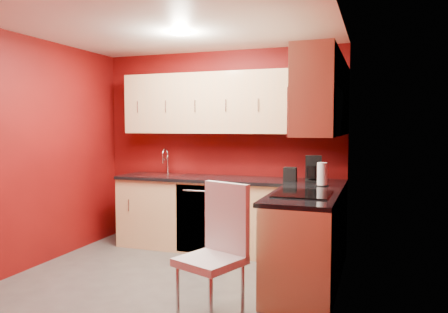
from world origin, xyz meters
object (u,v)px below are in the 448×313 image
Objects in this scene: coffee_maker at (313,169)px; napkin_holder at (290,174)px; dining_chair at (210,253)px; microwave at (316,113)px; paper_towel at (322,174)px; sink at (162,172)px.

coffee_maker reaches higher than napkin_holder.
dining_chair is (-0.55, -1.77, -0.52)m from coffee_maker.
microwave reaches higher than coffee_maker.
coffee_maker is 1.91× the size of napkin_holder.
coffee_maker is at bearing -10.28° from napkin_holder.
napkin_holder is at bearing 160.68° from coffee_maker.
dining_chair is (-0.28, -1.82, -0.45)m from napkin_holder.
paper_towel is 0.23× the size of dining_chair.
paper_towel is at bearing -36.79° from napkin_holder.
coffee_maker is 0.29m from napkin_holder.
sink is at bearing 148.17° from dining_chair.
sink is 2.11m from paper_towel.
paper_towel is at bearing -9.64° from sink.
microwave reaches higher than sink.
microwave reaches higher than dining_chair.
microwave is 2.43m from sink.
sink is 2.37m from dining_chair.
napkin_holder is at bearing 143.21° from paper_towel.
paper_towel is 1.74m from dining_chair.
coffee_maker reaches higher than dining_chair.
microwave is 1.58m from dining_chair.
napkin_holder is 0.63× the size of paper_towel.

